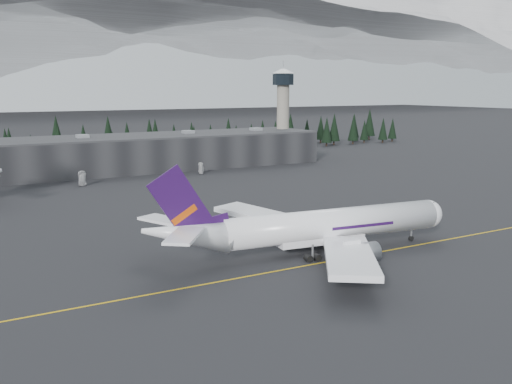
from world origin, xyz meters
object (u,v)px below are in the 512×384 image
terminal (112,154)px  control_tower (283,103)px  gse_vehicle_a (82,184)px  jet_main (308,227)px  gse_vehicle_b (201,172)px

terminal → control_tower: bearing=2.3°
gse_vehicle_a → jet_main: bearing=-70.9°
jet_main → gse_vehicle_a: (-18.37, 94.52, -4.32)m
terminal → gse_vehicle_a: bearing=-122.2°
jet_main → gse_vehicle_a: 96.39m
control_tower → gse_vehicle_a: 99.26m
terminal → jet_main: size_ratio=2.67×
terminal → control_tower: size_ratio=4.24×
gse_vehicle_b → control_tower: bearing=90.0°
gse_vehicle_a → terminal: bearing=65.8°
control_tower → gse_vehicle_b: 60.04m
gse_vehicle_b → gse_vehicle_a: bearing=-110.3°
terminal → control_tower: (75.00, 3.00, 17.11)m
gse_vehicle_a → gse_vehicle_b: bearing=14.5°
control_tower → gse_vehicle_b: size_ratio=9.10×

